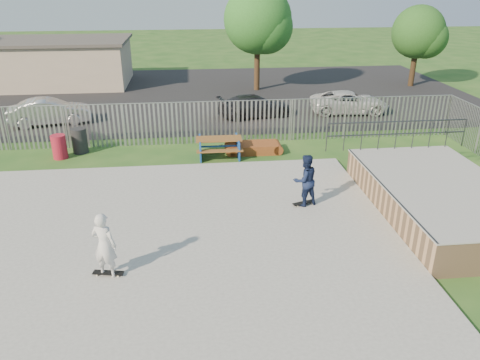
{
  "coord_description": "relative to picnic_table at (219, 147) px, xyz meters",
  "views": [
    {
      "loc": [
        1.46,
        -12.04,
        7.3
      ],
      "look_at": [
        2.97,
        2.0,
        1.1
      ],
      "focal_mm": 35.0,
      "sensor_mm": 36.0,
      "label": 1
    }
  ],
  "objects": [
    {
      "name": "building",
      "position": [
        -10.61,
        15.8,
        1.19
      ],
      "size": [
        10.4,
        6.4,
        3.2
      ],
      "color": "#B9A68E",
      "rests_on": "ground"
    },
    {
      "name": "tree_mid",
      "position": [
        3.45,
        12.66,
        4.21
      ],
      "size": [
        4.46,
        4.46,
        6.88
      ],
      "color": "#442F1B",
      "rests_on": "ground"
    },
    {
      "name": "ground",
      "position": [
        -2.61,
        -7.2,
        -0.42
      ],
      "size": [
        120.0,
        120.0,
        0.0
      ],
      "primitive_type": "plane",
      "color": "#214E1B",
      "rests_on": "ground"
    },
    {
      "name": "car_silver",
      "position": [
        -8.57,
        5.71,
        0.28
      ],
      "size": [
        4.34,
        2.29,
        1.36
      ],
      "primitive_type": "imported",
      "rotation": [
        0.0,
        0.0,
        1.79
      ],
      "color": "silver",
      "rests_on": "parking_lot"
    },
    {
      "name": "skateboard_a",
      "position": [
        2.53,
        -5.33,
        -0.24
      ],
      "size": [
        0.82,
        0.45,
        0.08
      ],
      "rotation": [
        0.0,
        0.0,
        0.33
      ],
      "color": "black",
      "rests_on": "concrete_slab"
    },
    {
      "name": "skateboard_b",
      "position": [
        -3.47,
        -8.78,
        -0.24
      ],
      "size": [
        0.82,
        0.34,
        0.08
      ],
      "rotation": [
        0.0,
        0.0,
        -0.18
      ],
      "color": "black",
      "rests_on": "concrete_slab"
    },
    {
      "name": "fence",
      "position": [
        -1.61,
        -2.61,
        0.58
      ],
      "size": [
        26.04,
        16.02,
        2.0
      ],
      "color": "gray",
      "rests_on": "ground"
    },
    {
      "name": "skater_navy",
      "position": [
        2.53,
        -5.33,
        0.62
      ],
      "size": [
        1.04,
        0.92,
        1.79
      ],
      "primitive_type": "imported",
      "rotation": [
        0.0,
        0.0,
        3.47
      ],
      "color": "#131D3D",
      "rests_on": "concrete_slab"
    },
    {
      "name": "concrete_slab",
      "position": [
        -2.61,
        -7.2,
        -0.35
      ],
      "size": [
        15.0,
        12.0,
        0.15
      ],
      "primitive_type": "cube",
      "color": "gray",
      "rests_on": "ground"
    },
    {
      "name": "picnic_table",
      "position": [
        0.0,
        0.0,
        0.0
      ],
      "size": [
        1.98,
        1.63,
        0.83
      ],
      "rotation": [
        0.0,
        0.0,
        -0.01
      ],
      "color": "brown",
      "rests_on": "ground"
    },
    {
      "name": "car_white",
      "position": [
        7.89,
        6.19,
        0.21
      ],
      "size": [
        4.57,
        2.38,
        1.23
      ],
      "primitive_type": "imported",
      "rotation": [
        0.0,
        0.0,
        1.49
      ],
      "color": "silver",
      "rests_on": "parking_lot"
    },
    {
      "name": "car_dark",
      "position": [
        2.4,
        6.0,
        0.2
      ],
      "size": [
        4.39,
        2.45,
        1.2
      ],
      "primitive_type": "imported",
      "rotation": [
        0.0,
        0.0,
        1.77
      ],
      "color": "#222227",
      "rests_on": "parking_lot"
    },
    {
      "name": "quarter_pipe",
      "position": [
        6.89,
        -6.16,
        0.13
      ],
      "size": [
        5.5,
        7.05,
        2.19
      ],
      "color": "tan",
      "rests_on": "ground"
    },
    {
      "name": "skater_white",
      "position": [
        -3.47,
        -8.78,
        0.62
      ],
      "size": [
        0.76,
        0.63,
        1.79
      ],
      "primitive_type": "imported",
      "rotation": [
        0.0,
        0.0,
        2.78
      ],
      "color": "silver",
      "rests_on": "concrete_slab"
    },
    {
      "name": "parking_lot",
      "position": [
        -2.61,
        11.8,
        -0.41
      ],
      "size": [
        40.0,
        18.0,
        0.02
      ],
      "primitive_type": "cube",
      "color": "black",
      "rests_on": "ground"
    },
    {
      "name": "tree_right",
      "position": [
        14.61,
        12.71,
        3.28
      ],
      "size": [
        3.57,
        3.57,
        5.51
      ],
      "color": "#3A2917",
      "rests_on": "ground"
    },
    {
      "name": "trash_bin_grey",
      "position": [
        -6.13,
        1.13,
        0.13
      ],
      "size": [
        0.67,
        0.67,
        1.11
      ],
      "primitive_type": "cylinder",
      "color": "black",
      "rests_on": "ground"
    },
    {
      "name": "trash_bin_red",
      "position": [
        -6.86,
        0.5,
        0.09
      ],
      "size": [
        0.62,
        0.62,
        1.04
      ],
      "primitive_type": "cylinder",
      "color": "maroon",
      "rests_on": "ground"
    },
    {
      "name": "funbox",
      "position": [
        1.56,
        0.32,
        -0.21
      ],
      "size": [
        2.13,
        1.08,
        0.42
      ],
      "rotation": [
        0.0,
        0.0,
        -0.01
      ],
      "color": "brown",
      "rests_on": "ground"
    }
  ]
}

